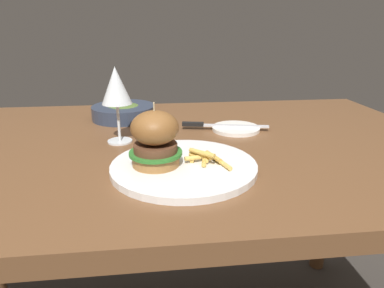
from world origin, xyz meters
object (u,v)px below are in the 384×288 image
Objects in this scene: wine_glass at (116,88)px; table_knife at (217,125)px; main_plate at (184,166)px; burger_sandwich at (155,138)px; bread_plate at (236,129)px; soup_bowl at (124,111)px.

wine_glass reaches higher than table_knife.
wine_glass reaches higher than main_plate.
wine_glass is at bearing 114.64° from burger_sandwich.
table_knife is (-0.05, 0.01, 0.01)m from bread_plate.
wine_glass is (-0.14, 0.19, 0.13)m from main_plate.
table_knife is (0.17, 0.26, -0.06)m from burger_sandwich.
wine_glass is 0.96× the size of soup_bowl.
table_knife reaches higher than main_plate.
table_knife is at bearing 15.79° from wine_glass.
main_plate is 2.33× the size of burger_sandwich.
soup_bowl is (-0.09, 0.42, -0.05)m from burger_sandwich.
soup_bowl is (-0.27, 0.15, 0.01)m from table_knife.
table_knife is 0.31m from soup_bowl.
wine_glass is 1.41× the size of bread_plate.
soup_bowl is (-0.15, 0.42, 0.02)m from main_plate.
burger_sandwich is at bearing -77.38° from soup_bowl.
bread_plate is 0.68× the size of soup_bowl.
wine_glass reaches higher than bread_plate.
burger_sandwich is 0.53× the size of table_knife.
table_knife is (0.26, 0.07, -0.12)m from wine_glass.
burger_sandwich is 0.22m from wine_glass.
main_plate is at bearing -123.60° from bread_plate.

